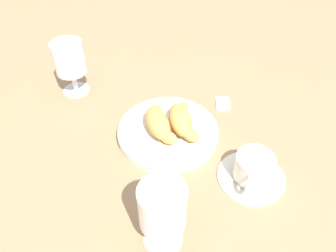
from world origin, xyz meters
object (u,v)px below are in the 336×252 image
at_px(pastry_plate, 168,132).
at_px(croissant_small, 182,120).
at_px(juice_glass_left, 162,209).
at_px(juice_glass_right, 69,60).
at_px(coffee_cup_near, 253,170).
at_px(sugar_packet, 223,103).
at_px(croissant_large, 157,123).

distance_m(pastry_plate, croissant_small, 0.04).
height_order(juice_glass_left, juice_glass_right, same).
xyz_separation_m(coffee_cup_near, juice_glass_left, (0.13, -0.18, 0.07)).
xyz_separation_m(croissant_small, coffee_cup_near, (0.13, 0.14, -0.02)).
bearing_deg(sugar_packet, pastry_plate, -49.49).
relative_size(croissant_large, juice_glass_left, 0.93).
xyz_separation_m(croissant_large, juice_glass_left, (0.25, 0.01, 0.05)).
bearing_deg(sugar_packet, coffee_cup_near, 8.78).
bearing_deg(juice_glass_right, juice_glass_left, 28.53).
bearing_deg(sugar_packet, juice_glass_right, -96.69).
relative_size(juice_glass_left, juice_glass_right, 1.00).
height_order(croissant_large, juice_glass_left, juice_glass_left).
bearing_deg(pastry_plate, croissant_small, 100.94).
xyz_separation_m(coffee_cup_near, juice_glass_right, (-0.29, -0.40, 0.07)).
bearing_deg(juice_glass_left, pastry_plate, 177.43).
distance_m(croissant_small, sugar_packet, 0.16).
xyz_separation_m(croissant_large, croissant_small, (-0.01, 0.05, 0.00)).
bearing_deg(sugar_packet, croissant_small, -44.11).
bearing_deg(croissant_large, sugar_packet, 124.95).
relative_size(croissant_small, coffee_cup_near, 0.99).
distance_m(croissant_small, coffee_cup_near, 0.19).
distance_m(coffee_cup_near, juice_glass_left, 0.23).
relative_size(pastry_plate, croissant_large, 1.75).
bearing_deg(coffee_cup_near, pastry_plate, -126.56).
distance_m(croissant_large, juice_glass_right, 0.28).
xyz_separation_m(croissant_small, juice_glass_left, (0.26, -0.04, 0.05)).
relative_size(croissant_large, croissant_small, 0.96).
xyz_separation_m(coffee_cup_near, sugar_packet, (-0.23, -0.03, -0.02)).
distance_m(croissant_large, juice_glass_left, 0.25).
relative_size(juice_glass_right, sugar_packet, 2.80).
xyz_separation_m(pastry_plate, juice_glass_right, (-0.17, -0.24, 0.08)).
xyz_separation_m(pastry_plate, coffee_cup_near, (0.12, 0.17, 0.01)).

